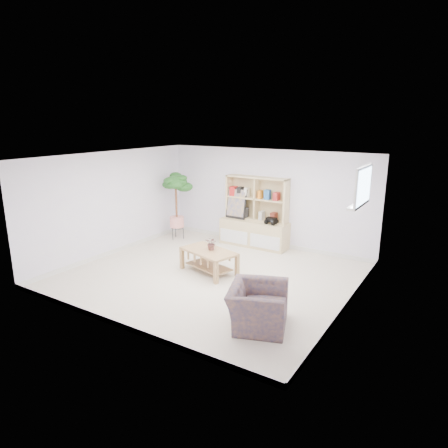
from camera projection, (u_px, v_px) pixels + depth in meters
The scene contains 14 objects.
floor at pixel (211, 276), 8.15m from camera, with size 5.50×5.00×0.01m, color beige.
ceiling at pixel (210, 157), 7.54m from camera, with size 5.50×5.00×0.01m, color white.
walls at pixel (210, 219), 7.85m from camera, with size 5.51×5.01×2.40m.
baseboard at pixel (211, 273), 8.14m from camera, with size 5.50×5.00×0.10m, color silver, non-canonical shape.
window at pixel (364, 186), 6.73m from camera, with size 0.10×0.98×0.68m, color #CCE7FF, non-canonical shape.
window_sill at pixel (358, 204), 6.84m from camera, with size 0.14×1.00×0.04m, color silver.
storage_unit at pixel (255, 212), 9.86m from camera, with size 1.73×0.58×1.73m, color #D6B980, non-canonical shape.
poster at pixel (236, 204), 10.06m from camera, with size 0.55×0.13×0.76m, color gold, non-canonical shape.
toy_truck at pixel (271, 220), 9.55m from camera, with size 0.35×0.24×0.19m, color black, non-canonical shape.
coffee_table at pixel (209, 261), 8.27m from camera, with size 1.18×0.64×0.48m, color #A8834F, non-canonical shape.
table_plant at pixel (212, 243), 8.20m from camera, with size 0.25×0.22×0.28m, color #215227.
floor_tree at pixel (176, 206), 10.44m from camera, with size 0.65×0.65×1.76m, color #10420E, non-canonical shape.
armchair at pixel (258, 303), 6.11m from camera, with size 0.99×0.86×0.73m, color navy.
sill_plant at pixel (358, 197), 6.77m from camera, with size 0.12×0.10×0.22m, color #10420E.
Camera 1 is at (4.28, -6.30, 3.11)m, focal length 32.00 mm.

